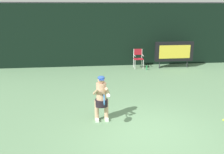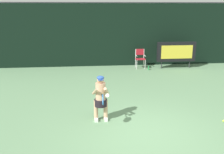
{
  "view_description": "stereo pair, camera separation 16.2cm",
  "coord_description": "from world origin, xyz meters",
  "px_view_note": "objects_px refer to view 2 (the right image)",
  "views": [
    {
      "loc": [
        -1.74,
        -6.35,
        3.47
      ],
      "look_at": [
        -0.71,
        2.21,
        1.05
      ],
      "focal_mm": 40.98,
      "sensor_mm": 36.0,
      "label": 1
    },
    {
      "loc": [
        -1.57,
        -6.37,
        3.47
      ],
      "look_at": [
        -0.71,
        2.21,
        1.05
      ],
      "focal_mm": 40.98,
      "sensor_mm": 36.0,
      "label": 2
    }
  ],
  "objects_px": {
    "tennis_player": "(101,97)",
    "tennis_racket": "(103,99)",
    "umpire_chair": "(140,57)",
    "scoreboard": "(176,52)",
    "tennis_ball_loose": "(224,121)",
    "water_bottle": "(149,68)"
  },
  "relations": [
    {
      "from": "tennis_racket",
      "to": "tennis_ball_loose",
      "type": "relative_size",
      "value": 8.85
    },
    {
      "from": "tennis_player",
      "to": "umpire_chair",
      "type": "bearing_deg",
      "value": 68.48
    },
    {
      "from": "scoreboard",
      "to": "water_bottle",
      "type": "height_order",
      "value": "scoreboard"
    },
    {
      "from": "tennis_racket",
      "to": "scoreboard",
      "type": "bearing_deg",
      "value": 71.26
    },
    {
      "from": "scoreboard",
      "to": "umpire_chair",
      "type": "height_order",
      "value": "scoreboard"
    },
    {
      "from": "tennis_player",
      "to": "scoreboard",
      "type": "bearing_deg",
      "value": 54.22
    },
    {
      "from": "water_bottle",
      "to": "tennis_player",
      "type": "distance_m",
      "value": 6.91
    },
    {
      "from": "tennis_player",
      "to": "tennis_racket",
      "type": "distance_m",
      "value": 0.63
    },
    {
      "from": "scoreboard",
      "to": "tennis_player",
      "type": "distance_m",
      "value": 7.96
    },
    {
      "from": "water_bottle",
      "to": "tennis_player",
      "type": "relative_size",
      "value": 0.18
    },
    {
      "from": "tennis_player",
      "to": "tennis_racket",
      "type": "bearing_deg",
      "value": -87.57
    },
    {
      "from": "umpire_chair",
      "to": "water_bottle",
      "type": "bearing_deg",
      "value": -53.44
    },
    {
      "from": "scoreboard",
      "to": "tennis_racket",
      "type": "relative_size",
      "value": 3.65
    },
    {
      "from": "scoreboard",
      "to": "tennis_ball_loose",
      "type": "distance_m",
      "value": 7.1
    },
    {
      "from": "water_bottle",
      "to": "tennis_racket",
      "type": "bearing_deg",
      "value": -113.8
    },
    {
      "from": "tennis_player",
      "to": "tennis_ball_loose",
      "type": "distance_m",
      "value": 3.87
    },
    {
      "from": "scoreboard",
      "to": "water_bottle",
      "type": "relative_size",
      "value": 8.3
    },
    {
      "from": "scoreboard",
      "to": "tennis_player",
      "type": "xyz_separation_m",
      "value": [
        -4.65,
        -6.46,
        -0.17
      ]
    },
    {
      "from": "water_bottle",
      "to": "tennis_racket",
      "type": "distance_m",
      "value": 7.47
    },
    {
      "from": "umpire_chair",
      "to": "tennis_racket",
      "type": "relative_size",
      "value": 1.79
    },
    {
      "from": "umpire_chair",
      "to": "tennis_racket",
      "type": "bearing_deg",
      "value": -109.68
    },
    {
      "from": "umpire_chair",
      "to": "tennis_ball_loose",
      "type": "bearing_deg",
      "value": -81.16
    }
  ]
}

